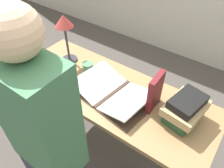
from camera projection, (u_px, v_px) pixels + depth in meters
name	position (u px, v px, depth m)	size (l,w,h in m)	color
ground_plane	(110.00, 145.00, 2.10)	(12.00, 12.00, 0.00)	#47423D
reading_desk	(110.00, 99.00, 1.66)	(1.56, 0.59, 0.75)	#937047
open_book	(112.00, 93.00, 1.53)	(0.61, 0.43, 0.09)	#38281E
book_stack_tall	(185.00, 109.00, 1.32)	(0.23, 0.29, 0.19)	#234C2D
book_standing_upright	(155.00, 92.00, 1.39)	(0.04, 0.17, 0.26)	maroon
reading_lamp	(64.00, 27.00, 1.65)	(0.14, 0.14, 0.40)	#2D2D33
coffee_mug	(88.00, 68.00, 1.69)	(0.08, 0.11, 0.10)	#4C7F5B
person_reader	(51.00, 153.00, 1.16)	(0.36, 0.22, 1.61)	#2D3342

